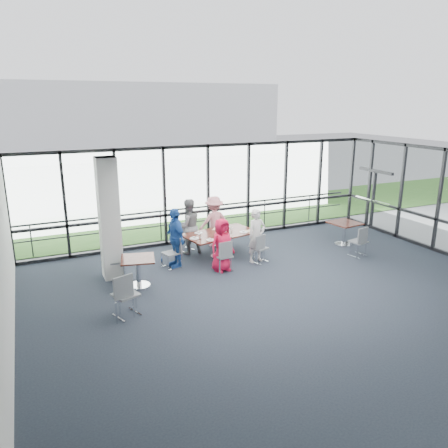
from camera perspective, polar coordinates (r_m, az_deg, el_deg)
name	(u,v)px	position (r m, az deg, el deg)	size (l,w,h in m)	color
floor	(289,297)	(10.77, 8.44, -9.37)	(12.00, 10.00, 0.02)	#1E232F
ceiling	(294,164)	(9.85, 9.19, 7.80)	(12.00, 10.00, 0.04)	silver
wall_left	(3,274)	(8.64, -26.94, -5.86)	(0.10, 10.00, 3.20)	silver
curtain_wall_back	(208,193)	(14.49, -2.09, 4.08)	(12.00, 0.10, 3.20)	white
exit_door	(373,200)	(16.84, 18.90, 2.97)	(0.12, 1.60, 2.10)	black
structural_column	(109,219)	(11.64, -14.76, 0.64)	(0.50, 0.50, 3.20)	silver
apron	(165,208)	(19.45, -7.72, 2.07)	(80.00, 70.00, 0.02)	gray
grass_strip	(180,218)	(17.59, -5.80, 0.78)	(80.00, 5.00, 0.01)	#245518
hangar_main	(134,119)	(41.23, -11.72, 13.30)	(24.00, 10.00, 6.00)	silver
guard_rail	(202,221)	(15.29, -2.91, 0.45)	(0.06, 0.06, 12.00)	#2D2D33
main_table	(220,236)	(13.03, -0.55, -1.61)	(2.34, 1.56, 0.75)	#3B1712
side_table_left	(138,263)	(11.19, -11.17, -4.99)	(0.99, 0.99, 0.75)	#3B1712
side_table_right	(345,226)	(14.67, 15.48, -0.23)	(0.97, 0.97, 0.75)	#3B1712
diner_near_left	(222,245)	(11.92, -0.27, -2.76)	(0.73, 0.47, 1.49)	red
diner_near_right	(257,236)	(12.63, 4.29, -1.54)	(0.57, 0.42, 1.57)	beige
diner_far_left	(188,226)	(13.34, -4.70, -0.31)	(0.83, 0.51, 1.70)	slate
diner_far_right	(214,222)	(13.96, -1.29, 0.33)	(1.06, 0.55, 1.64)	#D6818B
diner_end	(175,238)	(12.28, -6.38, -1.79)	(0.99, 0.54, 1.70)	#204DA0
chair_main_nl	(223,256)	(12.01, -0.10, -4.18)	(0.43, 0.43, 0.87)	slate
chair_main_nr	(259,248)	(12.70, 4.63, -3.17)	(0.41, 0.41, 0.85)	slate
chair_main_fl	(185,237)	(13.68, -5.09, -1.76)	(0.42, 0.42, 0.86)	slate
chair_main_fr	(216,230)	(14.27, -0.99, -0.79)	(0.46, 0.46, 0.94)	slate
chair_main_end	(171,253)	(12.34, -6.90, -3.79)	(0.42, 0.42, 0.85)	slate
chair_spare_la	(126,295)	(9.78, -12.72, -8.99)	(0.49, 0.49, 1.00)	slate
chair_spare_lb	(114,261)	(11.94, -14.21, -4.75)	(0.44, 0.44, 0.90)	slate
chair_spare_r	(358,242)	(13.75, 17.16, -2.20)	(0.45, 0.45, 0.92)	slate
plate_nl	(211,240)	(12.32, -1.76, -2.09)	(0.25, 0.25, 0.01)	white
plate_nr	(244,232)	(13.06, 2.58, -1.06)	(0.25, 0.25, 0.01)	white
plate_fl	(199,233)	(12.99, -3.34, -1.16)	(0.24, 0.24, 0.01)	white
plate_fr	(226,227)	(13.57, 0.27, -0.40)	(0.25, 0.25, 0.01)	white
plate_end	(194,238)	(12.49, -3.88, -1.87)	(0.27, 0.27, 0.01)	white
tumbler_a	(217,235)	(12.56, -0.90, -1.41)	(0.08, 0.08, 0.15)	white
tumbler_b	(231,231)	(12.96, 0.94, -0.89)	(0.07, 0.07, 0.14)	white
tumbler_c	(216,228)	(13.23, -1.03, -0.54)	(0.07, 0.07, 0.14)	white
tumbler_d	(200,237)	(12.41, -3.16, -1.65)	(0.07, 0.07, 0.15)	white
menu_a	(224,238)	(12.53, -0.05, -1.80)	(0.30, 0.21, 0.00)	beige
menu_b	(250,231)	(13.23, 3.44, -0.87)	(0.30, 0.21, 0.00)	beige
menu_c	(216,229)	(13.40, -1.00, -0.63)	(0.29, 0.21, 0.00)	beige
condiment_caddy	(219,232)	(13.00, -0.61, -1.07)	(0.10, 0.07, 0.04)	black
ketchup_bottle	(220,229)	(13.08, -0.59, -0.64)	(0.06, 0.06, 0.18)	#970707
green_bottle	(222,229)	(13.05, -0.26, -0.63)	(0.05, 0.05, 0.20)	#1D782C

